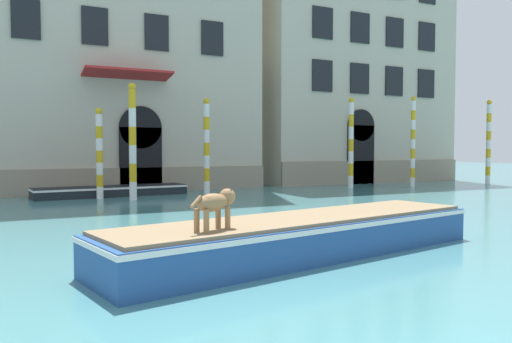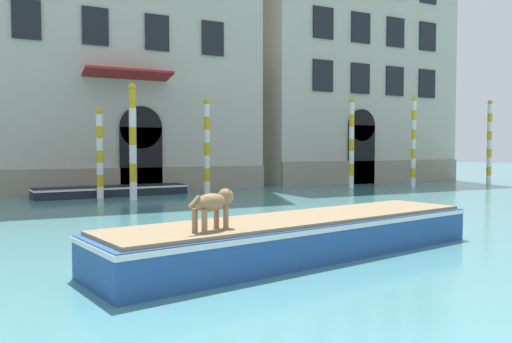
% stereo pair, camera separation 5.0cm
% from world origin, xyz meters
% --- Properties ---
extents(palazzo_right, '(12.44, 6.13, 14.67)m').
position_xyz_m(palazzo_right, '(16.34, 24.54, 7.32)').
color(palazzo_right, '#BCB29E').
rests_on(palazzo_right, ground_plane).
extents(boat_foreground, '(8.04, 3.24, 0.73)m').
position_xyz_m(boat_foreground, '(2.34, 6.70, 0.39)').
color(boat_foreground, '#234C8C').
rests_on(boat_foreground, ground_plane).
extents(dog_on_deck, '(0.88, 0.57, 0.64)m').
position_xyz_m(dog_on_deck, '(0.31, 5.99, 1.14)').
color(dog_on_deck, '#997047').
rests_on(dog_on_deck, boat_foreground).
extents(boat_moored_near_palazzo, '(6.34, 1.97, 0.42)m').
position_xyz_m(boat_moored_near_palazzo, '(1.27, 20.23, 0.22)').
color(boat_moored_near_palazzo, black).
rests_on(boat_moored_near_palazzo, ground_plane).
extents(mooring_pole_0, '(0.27, 0.27, 4.57)m').
position_xyz_m(mooring_pole_0, '(12.97, 19.43, 2.30)').
color(mooring_pole_0, white).
rests_on(mooring_pole_0, ground_plane).
extents(mooring_pole_1, '(0.24, 0.24, 4.66)m').
position_xyz_m(mooring_pole_1, '(16.05, 18.33, 2.35)').
color(mooring_pole_1, white).
rests_on(mooring_pole_1, ground_plane).
extents(mooring_pole_2, '(0.27, 0.27, 4.69)m').
position_xyz_m(mooring_pole_2, '(21.41, 18.12, 2.37)').
color(mooring_pole_2, white).
rests_on(mooring_pole_2, ground_plane).
extents(mooring_pole_3, '(0.27, 0.27, 3.58)m').
position_xyz_m(mooring_pole_3, '(0.64, 19.19, 1.81)').
color(mooring_pole_3, white).
rests_on(mooring_pole_3, ground_plane).
extents(mooring_pole_4, '(0.29, 0.29, 4.49)m').
position_xyz_m(mooring_pole_4, '(1.70, 18.13, 2.27)').
color(mooring_pole_4, white).
rests_on(mooring_pole_4, ground_plane).
extents(mooring_pole_5, '(0.27, 0.27, 4.18)m').
position_xyz_m(mooring_pole_5, '(5.18, 19.38, 2.11)').
color(mooring_pole_5, white).
rests_on(mooring_pole_5, ground_plane).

